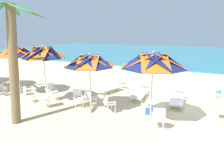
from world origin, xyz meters
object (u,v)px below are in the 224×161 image
(sun_lounger_0, at_px, (221,105))
(cooler_box, at_px, (152,110))
(plastic_chair_4, at_px, (28,93))
(plastic_chair_6, at_px, (45,97))
(plastic_chair_2, at_px, (78,97))
(sun_lounger_2, at_px, (140,93))
(plastic_chair_3, at_px, (90,97))
(plastic_chair_0, at_px, (159,117))
(plastic_chair_5, at_px, (52,91))
(sun_lounger_1, at_px, (177,98))
(palm_tree_1, at_px, (12,53))
(plastic_chair_7, at_px, (16,85))
(sun_lounger_3, at_px, (112,87))
(beach_umbrella_0, at_px, (153,61))
(beach_umbrella_2, at_px, (43,54))
(beach_umbrella_1, at_px, (90,62))
(beach_ball, at_px, (219,92))
(beach_umbrella_3, at_px, (16,53))
(plastic_chair_1, at_px, (108,102))

(sun_lounger_0, height_order, cooler_box, sun_lounger_0)
(plastic_chair_4, relative_size, plastic_chair_6, 1.00)
(plastic_chair_2, height_order, sun_lounger_2, plastic_chair_2)
(plastic_chair_3, bearing_deg, sun_lounger_0, 22.98)
(plastic_chair_0, bearing_deg, plastic_chair_5, 172.50)
(sun_lounger_1, distance_m, palm_tree_1, 7.65)
(sun_lounger_2, bearing_deg, plastic_chair_0, -60.25)
(plastic_chair_7, relative_size, sun_lounger_3, 0.39)
(plastic_chair_3, height_order, sun_lounger_1, plastic_chair_3)
(beach_umbrella_0, height_order, plastic_chair_7, beach_umbrella_0)
(beach_umbrella_0, distance_m, beach_umbrella_2, 5.33)
(beach_umbrella_1, relative_size, plastic_chair_5, 3.03)
(plastic_chair_5, height_order, palm_tree_1, palm_tree_1)
(plastic_chair_5, distance_m, cooler_box, 5.25)
(beach_umbrella_1, bearing_deg, plastic_chair_2, 170.89)
(beach_umbrella_1, xyz_separation_m, plastic_chair_5, (-2.65, 0.39, -1.76))
(plastic_chair_3, relative_size, sun_lounger_0, 0.39)
(beach_umbrella_2, bearing_deg, beach_ball, 35.12)
(plastic_chair_7, bearing_deg, beach_ball, 25.18)
(plastic_chair_2, bearing_deg, plastic_chair_7, 176.83)
(beach_umbrella_1, bearing_deg, beach_ball, 46.15)
(beach_umbrella_0, height_order, sun_lounger_2, beach_umbrella_0)
(plastic_chair_4, relative_size, beach_ball, 3.02)
(sun_lounger_2, bearing_deg, beach_umbrella_0, -62.80)
(beach_umbrella_0, bearing_deg, sun_lounger_1, 77.35)
(beach_umbrella_3, relative_size, sun_lounger_1, 1.25)
(plastic_chair_1, distance_m, plastic_chair_7, 6.29)
(plastic_chair_5, height_order, sun_lounger_0, plastic_chair_5)
(plastic_chair_7, distance_m, sun_lounger_0, 10.94)
(beach_umbrella_0, relative_size, plastic_chair_6, 3.25)
(plastic_chair_6, bearing_deg, sun_lounger_3, 67.16)
(beach_umbrella_0, height_order, plastic_chair_3, beach_umbrella_0)
(beach_umbrella_1, relative_size, beach_ball, 9.17)
(plastic_chair_6, height_order, beach_ball, plastic_chair_6)
(sun_lounger_1, bearing_deg, plastic_chair_6, -148.40)
(plastic_chair_5, bearing_deg, beach_umbrella_2, -84.58)
(cooler_box, distance_m, beach_ball, 5.25)
(beach_umbrella_1, height_order, sun_lounger_2, beach_umbrella_1)
(plastic_chair_7, xyz_separation_m, sun_lounger_0, (10.70, 2.31, -0.22))
(plastic_chair_5, bearing_deg, sun_lounger_1, 21.55)
(plastic_chair_1, bearing_deg, sun_lounger_0, 29.86)
(plastic_chair_5, xyz_separation_m, sun_lounger_2, (3.97, 2.46, -0.22))
(beach_umbrella_1, height_order, sun_lounger_0, beach_umbrella_1)
(beach_umbrella_3, bearing_deg, sun_lounger_2, 22.47)
(plastic_chair_3, height_order, plastic_chair_5, same)
(beach_umbrella_2, xyz_separation_m, sun_lounger_2, (3.92, 2.93, -2.21))
(sun_lounger_1, relative_size, sun_lounger_2, 1.00)
(plastic_chair_0, bearing_deg, cooler_box, 115.69)
(cooler_box, bearing_deg, beach_umbrella_2, -169.83)
(sun_lounger_2, distance_m, palm_tree_1, 6.51)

